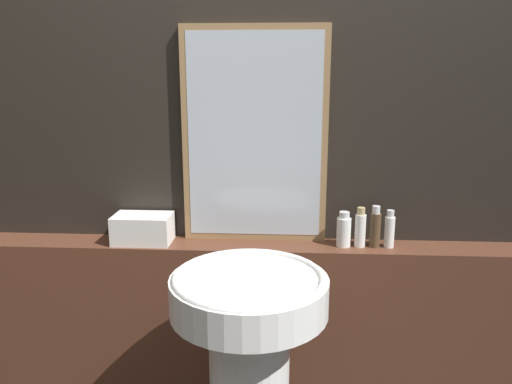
% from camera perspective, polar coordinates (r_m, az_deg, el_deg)
% --- Properties ---
extents(wall_back, '(8.00, 0.06, 2.50)m').
position_cam_1_polar(wall_back, '(2.01, -0.73, 5.15)').
color(wall_back, black).
rests_on(wall_back, ground_plane).
extents(vanity_counter, '(2.47, 0.17, 0.88)m').
position_cam_1_polar(vanity_counter, '(2.17, -0.89, -16.99)').
color(vanity_counter, '#512D1E').
rests_on(vanity_counter, ground_plane).
extents(pedestal_sink, '(0.49, 0.49, 0.94)m').
position_cam_1_polar(pedestal_sink, '(1.72, -0.76, -20.26)').
color(pedestal_sink, white).
rests_on(pedestal_sink, ground_plane).
extents(mirror, '(0.57, 0.03, 0.84)m').
position_cam_1_polar(mirror, '(1.95, -0.16, 6.38)').
color(mirror, '#937047').
rests_on(mirror, vanity_counter).
extents(towel_stack, '(0.23, 0.14, 0.11)m').
position_cam_1_polar(towel_stack, '(2.04, -12.80, -4.10)').
color(towel_stack, silver).
rests_on(towel_stack, vanity_counter).
extents(shampoo_bottle, '(0.06, 0.06, 0.14)m').
position_cam_1_polar(shampoo_bottle, '(1.97, 10.00, -4.35)').
color(shampoo_bottle, white).
rests_on(shampoo_bottle, vanity_counter).
extents(conditioner_bottle, '(0.04, 0.04, 0.16)m').
position_cam_1_polar(conditioner_bottle, '(1.98, 11.83, -4.12)').
color(conditioner_bottle, white).
rests_on(conditioner_bottle, vanity_counter).
extents(lotion_bottle, '(0.04, 0.04, 0.16)m').
position_cam_1_polar(lotion_bottle, '(1.99, 13.46, -4.03)').
color(lotion_bottle, '#4C3823').
rests_on(lotion_bottle, vanity_counter).
extents(body_wash_bottle, '(0.04, 0.04, 0.15)m').
position_cam_1_polar(body_wash_bottle, '(2.00, 15.01, -4.23)').
color(body_wash_bottle, white).
rests_on(body_wash_bottle, vanity_counter).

